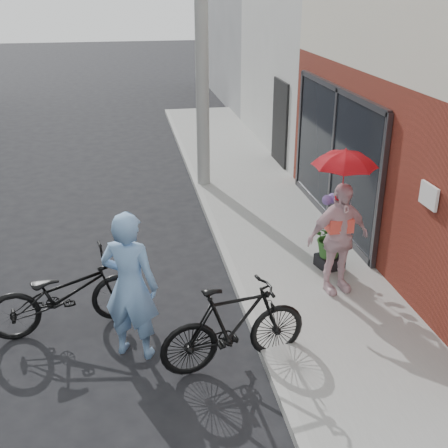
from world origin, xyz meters
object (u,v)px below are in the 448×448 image
object	(u,v)px
planter	(329,261)
utility_pole	(201,25)
bike_right	(234,326)
officer	(130,286)
kimono_woman	(338,238)
bike_left	(65,294)

from	to	relation	value
planter	utility_pole	bearing A→B (deg)	107.56
bike_right	planter	distance (m)	2.81
bike_right	officer	bearing A→B (deg)	59.35
kimono_woman	planter	xyz separation A→B (m)	(0.18, 0.68, -0.73)
bike_right	kimono_woman	xyz separation A→B (m)	(1.77, 1.32, 0.40)
utility_pole	kimono_woman	bearing A→B (deg)	-76.60
utility_pole	bike_right	xyz separation A→B (m)	(-0.56, -6.37, -2.95)
bike_right	utility_pole	bearing A→B (deg)	-15.18
utility_pole	officer	world-z (taller)	utility_pole
officer	planter	xyz separation A→B (m)	(3.14, 1.55, -0.75)
kimono_woman	bike_right	bearing A→B (deg)	-153.96
utility_pole	planter	bearing A→B (deg)	-72.44
utility_pole	officer	bearing A→B (deg)	-106.49
bike_left	kimono_woman	distance (m)	3.84
officer	utility_pole	bearing A→B (deg)	-82.19
bike_left	bike_right	size ratio (longest dim) A/B	1.10
officer	bike_right	bearing A→B (deg)	-176.24
utility_pole	planter	size ratio (longest dim) A/B	19.00
utility_pole	bike_right	bearing A→B (deg)	-95.07
kimono_woman	planter	world-z (taller)	kimono_woman
kimono_woman	planter	distance (m)	1.02
bike_right	kimono_woman	size ratio (longest dim) A/B	1.11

